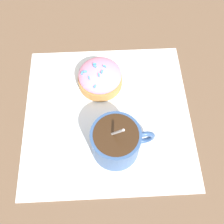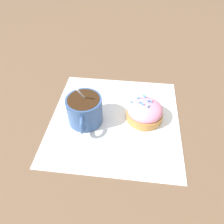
% 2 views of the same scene
% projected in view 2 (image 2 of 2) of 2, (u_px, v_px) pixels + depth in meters
% --- Properties ---
extents(ground_plane, '(3.00, 3.00, 0.00)m').
position_uv_depth(ground_plane, '(115.00, 119.00, 0.56)').
color(ground_plane, brown).
extents(paper_napkin, '(0.33, 0.33, 0.00)m').
position_uv_depth(paper_napkin, '(115.00, 119.00, 0.56)').
color(paper_napkin, white).
rests_on(paper_napkin, ground_plane).
extents(coffee_cup, '(0.09, 0.11, 0.11)m').
position_uv_depth(coffee_cup, '(84.00, 109.00, 0.52)').
color(coffee_cup, '#335184').
rests_on(coffee_cup, paper_napkin).
extents(frosted_pastry, '(0.09, 0.09, 0.05)m').
position_uv_depth(frosted_pastry, '(145.00, 112.00, 0.54)').
color(frosted_pastry, '#C18442').
rests_on(frosted_pastry, paper_napkin).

